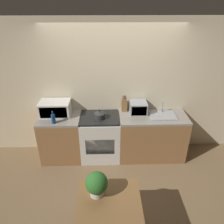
{
  "coord_description": "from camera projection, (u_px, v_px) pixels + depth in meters",
  "views": [
    {
      "loc": [
        -0.13,
        -2.92,
        2.9
      ],
      "look_at": [
        -0.03,
        0.51,
        1.05
      ],
      "focal_mm": 35.0,
      "sensor_mm": 36.0,
      "label": 1
    }
  ],
  "objects": [
    {
      "name": "potted_plant",
      "position": [
        97.0,
        184.0,
        2.58
      ],
      "size": [
        0.27,
        0.27,
        0.32
      ],
      "color": "beige",
      "rests_on": "dining_table"
    },
    {
      "name": "counter_right_run",
      "position": [
        151.0,
        136.0,
        4.29
      ],
      "size": [
        1.27,
        0.62,
        0.9
      ],
      "color": "olive",
      "rests_on": "ground_plane"
    },
    {
      "name": "microwave",
      "position": [
        55.0,
        108.0,
        4.06
      ],
      "size": [
        0.56,
        0.36,
        0.27
      ],
      "color": "silver",
      "rests_on": "counter_left_run"
    },
    {
      "name": "sink_basin",
      "position": [
        163.0,
        115.0,
        4.08
      ],
      "size": [
        0.48,
        0.36,
        0.24
      ],
      "color": "#999BA0",
      "rests_on": "counter_right_run"
    },
    {
      "name": "bottle",
      "position": [
        53.0,
        119.0,
        3.81
      ],
      "size": [
        0.07,
        0.07,
        0.23
      ],
      "color": "navy",
      "rests_on": "counter_left_run"
    },
    {
      "name": "counter_left_run",
      "position": [
        62.0,
        137.0,
        4.24
      ],
      "size": [
        0.76,
        0.62,
        0.9
      ],
      "color": "olive",
      "rests_on": "ground_plane"
    },
    {
      "name": "ground_plane",
      "position": [
        114.0,
        176.0,
        3.95
      ],
      "size": [
        16.0,
        16.0,
        0.0
      ],
      "primitive_type": "plane",
      "color": "brown"
    },
    {
      "name": "toaster_oven",
      "position": [
        138.0,
        108.0,
        4.13
      ],
      "size": [
        0.32,
        0.31,
        0.23
      ],
      "color": "#999BA0",
      "rests_on": "counter_right_run"
    },
    {
      "name": "stove_range",
      "position": [
        100.0,
        137.0,
        4.26
      ],
      "size": [
        0.74,
        0.62,
        0.9
      ],
      "color": "silver",
      "rests_on": "ground_plane"
    },
    {
      "name": "wall_back",
      "position": [
        113.0,
        90.0,
        4.17
      ],
      "size": [
        10.0,
        0.06,
        2.6
      ],
      "color": "beige",
      "rests_on": "ground_plane"
    },
    {
      "name": "knife_block",
      "position": [
        124.0,
        105.0,
        4.19
      ],
      "size": [
        0.1,
        0.08,
        0.32
      ],
      "color": "brown",
      "rests_on": "counter_right_run"
    },
    {
      "name": "dining_table",
      "position": [
        109.0,
        209.0,
        2.61
      ],
      "size": [
        0.76,
        0.74,
        0.76
      ],
      "color": "brown",
      "rests_on": "ground_plane"
    },
    {
      "name": "kettle",
      "position": [
        100.0,
        115.0,
        3.97
      ],
      "size": [
        0.19,
        0.19,
        0.18
      ],
      "color": "#2D2D2D",
      "rests_on": "stove_range"
    }
  ]
}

